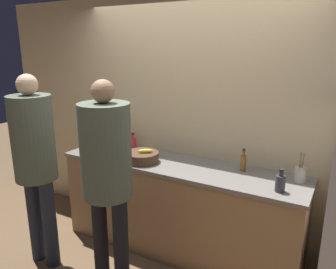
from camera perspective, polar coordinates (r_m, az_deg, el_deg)
ground_plane at (r=3.43m, az=-1.31°, el=-22.10°), size 14.00×14.00×0.00m
wall_back at (r=3.43m, az=4.47°, el=1.97°), size 5.20×0.06×2.60m
counter at (r=3.45m, az=1.86°, el=-12.52°), size 2.48×0.66×0.95m
person_left at (r=3.23m, az=-22.19°, el=-3.12°), size 0.38×0.38×1.85m
person_center at (r=2.71m, az=-10.64°, el=-5.45°), size 0.41×0.41×1.84m
fruit_bowl at (r=3.30m, az=-4.51°, el=-3.90°), size 0.33×0.33×0.14m
utensil_crock at (r=3.02m, az=22.03°, el=-6.40°), size 0.10×0.10×0.27m
bottle_amber at (r=3.12m, az=12.97°, el=-4.74°), size 0.05×0.05×0.22m
bottle_dark at (r=2.77m, az=18.97°, el=-7.95°), size 0.08×0.08×0.19m
bottle_red at (r=3.72m, az=-6.10°, el=-1.38°), size 0.07×0.07×0.18m
cup_red at (r=3.68m, az=-8.22°, el=-2.04°), size 0.08×0.08×0.09m
potted_plant at (r=3.86m, az=-12.61°, el=0.15°), size 0.17×0.17×0.27m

